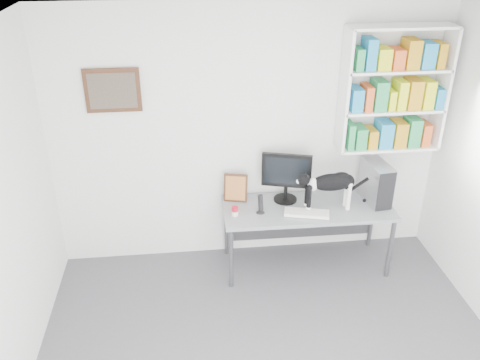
{
  "coord_description": "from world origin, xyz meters",
  "views": [
    {
      "loc": [
        -0.63,
        -2.74,
        3.33
      ],
      "look_at": [
        -0.15,
        1.53,
        1.11
      ],
      "focal_mm": 38.0,
      "sensor_mm": 36.0,
      "label": 1
    }
  ],
  "objects_px": {
    "monitor": "(286,177)",
    "leaning_print": "(236,187)",
    "desk": "(306,236)",
    "pc_tower": "(376,182)",
    "bookshelf": "(394,90)",
    "cat": "(330,191)",
    "soup_can": "(235,211)",
    "speaker": "(261,204)",
    "keyboard": "(307,213)"
  },
  "relations": [
    {
      "from": "monitor",
      "to": "leaning_print",
      "type": "distance_m",
      "value": 0.53
    },
    {
      "from": "desk",
      "to": "leaning_print",
      "type": "xyz_separation_m",
      "value": [
        -0.72,
        0.22,
        0.51
      ]
    },
    {
      "from": "desk",
      "to": "pc_tower",
      "type": "xyz_separation_m",
      "value": [
        0.71,
        0.05,
        0.57
      ]
    },
    {
      "from": "bookshelf",
      "to": "cat",
      "type": "height_order",
      "value": "bookshelf"
    },
    {
      "from": "desk",
      "to": "soup_can",
      "type": "height_order",
      "value": "soup_can"
    },
    {
      "from": "monitor",
      "to": "leaning_print",
      "type": "xyz_separation_m",
      "value": [
        -0.51,
        0.06,
        -0.12
      ]
    },
    {
      "from": "bookshelf",
      "to": "speaker",
      "type": "bearing_deg",
      "value": -167.89
    },
    {
      "from": "leaning_print",
      "to": "pc_tower",
      "type": "bearing_deg",
      "value": 6.31
    },
    {
      "from": "bookshelf",
      "to": "monitor",
      "type": "relative_size",
      "value": 2.3
    },
    {
      "from": "desk",
      "to": "leaning_print",
      "type": "distance_m",
      "value": 0.91
    },
    {
      "from": "keyboard",
      "to": "pc_tower",
      "type": "distance_m",
      "value": 0.81
    },
    {
      "from": "bookshelf",
      "to": "keyboard",
      "type": "height_order",
      "value": "bookshelf"
    },
    {
      "from": "monitor",
      "to": "speaker",
      "type": "height_order",
      "value": "monitor"
    },
    {
      "from": "bookshelf",
      "to": "leaning_print",
      "type": "height_order",
      "value": "bookshelf"
    },
    {
      "from": "monitor",
      "to": "soup_can",
      "type": "relative_size",
      "value": 5.65
    },
    {
      "from": "monitor",
      "to": "keyboard",
      "type": "distance_m",
      "value": 0.43
    },
    {
      "from": "monitor",
      "to": "keyboard",
      "type": "height_order",
      "value": "monitor"
    },
    {
      "from": "soup_can",
      "to": "cat",
      "type": "relative_size",
      "value": 0.14
    },
    {
      "from": "speaker",
      "to": "cat",
      "type": "distance_m",
      "value": 0.7
    },
    {
      "from": "speaker",
      "to": "leaning_print",
      "type": "bearing_deg",
      "value": 106.15
    },
    {
      "from": "cat",
      "to": "monitor",
      "type": "bearing_deg",
      "value": 147.62
    },
    {
      "from": "monitor",
      "to": "leaning_print",
      "type": "height_order",
      "value": "monitor"
    },
    {
      "from": "bookshelf",
      "to": "pc_tower",
      "type": "height_order",
      "value": "bookshelf"
    },
    {
      "from": "speaker",
      "to": "cat",
      "type": "bearing_deg",
      "value": -22.91
    },
    {
      "from": "bookshelf",
      "to": "desk",
      "type": "height_order",
      "value": "bookshelf"
    },
    {
      "from": "keyboard",
      "to": "monitor",
      "type": "bearing_deg",
      "value": 131.02
    },
    {
      "from": "desk",
      "to": "keyboard",
      "type": "relative_size",
      "value": 3.9
    },
    {
      "from": "leaning_print",
      "to": "bookshelf",
      "type": "bearing_deg",
      "value": 13.41
    },
    {
      "from": "bookshelf",
      "to": "soup_can",
      "type": "distance_m",
      "value": 1.95
    },
    {
      "from": "desk",
      "to": "keyboard",
      "type": "height_order",
      "value": "keyboard"
    },
    {
      "from": "keyboard",
      "to": "desk",
      "type": "bearing_deg",
      "value": 86.54
    },
    {
      "from": "leaning_print",
      "to": "soup_can",
      "type": "distance_m",
      "value": 0.32
    },
    {
      "from": "leaning_print",
      "to": "soup_can",
      "type": "bearing_deg",
      "value": -84.17
    },
    {
      "from": "pc_tower",
      "to": "speaker",
      "type": "distance_m",
      "value": 1.22
    },
    {
      "from": "pc_tower",
      "to": "cat",
      "type": "xyz_separation_m",
      "value": [
        -0.52,
        -0.12,
        -0.01
      ]
    },
    {
      "from": "desk",
      "to": "keyboard",
      "type": "distance_m",
      "value": 0.41
    },
    {
      "from": "desk",
      "to": "monitor",
      "type": "xyz_separation_m",
      "value": [
        -0.2,
        0.16,
        0.63
      ]
    },
    {
      "from": "bookshelf",
      "to": "desk",
      "type": "xyz_separation_m",
      "value": [
        -0.84,
        -0.22,
        -1.49
      ]
    },
    {
      "from": "bookshelf",
      "to": "keyboard",
      "type": "distance_m",
      "value": 1.47
    },
    {
      "from": "leaning_print",
      "to": "soup_can",
      "type": "relative_size",
      "value": 3.18
    },
    {
      "from": "bookshelf",
      "to": "soup_can",
      "type": "xyz_separation_m",
      "value": [
        -1.6,
        -0.31,
        -1.08
      ]
    },
    {
      "from": "bookshelf",
      "to": "desk",
      "type": "distance_m",
      "value": 1.73
    },
    {
      "from": "monitor",
      "to": "pc_tower",
      "type": "bearing_deg",
      "value": 9.25
    },
    {
      "from": "bookshelf",
      "to": "leaning_print",
      "type": "relative_size",
      "value": 4.1
    },
    {
      "from": "bookshelf",
      "to": "leaning_print",
      "type": "distance_m",
      "value": 1.84
    },
    {
      "from": "keyboard",
      "to": "cat",
      "type": "relative_size",
      "value": 0.67
    },
    {
      "from": "leaning_print",
      "to": "cat",
      "type": "distance_m",
      "value": 0.96
    },
    {
      "from": "pc_tower",
      "to": "leaning_print",
      "type": "height_order",
      "value": "pc_tower"
    },
    {
      "from": "monitor",
      "to": "speaker",
      "type": "distance_m",
      "value": 0.4
    },
    {
      "from": "soup_can",
      "to": "cat",
      "type": "xyz_separation_m",
      "value": [
        0.95,
        0.02,
        0.16
      ]
    }
  ]
}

